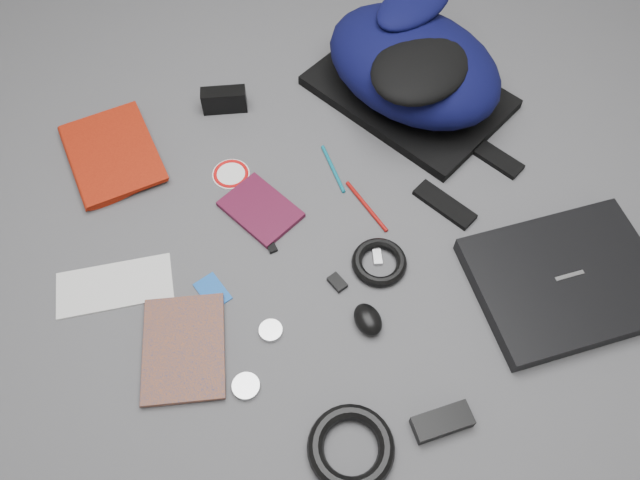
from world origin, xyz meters
name	(u,v)px	position (x,y,z in m)	size (l,w,h in m)	color
ground	(320,245)	(0.00, 0.00, 0.00)	(4.00, 4.00, 0.00)	#4F4F51
backpack	(413,64)	(0.39, 0.31, 0.11)	(0.35, 0.51, 0.21)	black
laptop	(566,280)	(0.43, -0.30, 0.02)	(0.38, 0.29, 0.04)	black
textbook_red	(71,169)	(-0.45, 0.42, 0.01)	(0.20, 0.26, 0.03)	maroon
comic_book	(143,352)	(-0.42, -0.09, 0.01)	(0.16, 0.22, 0.02)	#C6590E
envelope	(115,286)	(-0.43, 0.08, 0.00)	(0.24, 0.11, 0.00)	silver
dvd_case	(261,209)	(-0.09, 0.14, 0.01)	(0.12, 0.17, 0.01)	#3D0B1F
compact_camera	(224,100)	(-0.05, 0.46, 0.03)	(0.11, 0.04, 0.06)	black
sticker_disc	(231,174)	(-0.11, 0.26, 0.00)	(0.09, 0.09, 0.00)	white
pen_teal	(333,169)	(0.11, 0.18, 0.00)	(0.01, 0.01, 0.14)	#0E6A7F
pen_red	(367,206)	(0.14, 0.05, 0.00)	(0.01, 0.01, 0.16)	#940E0B
id_badge	(213,291)	(-0.25, -0.01, 0.00)	(0.05, 0.08, 0.00)	#1755B1
usb_black	(270,243)	(-0.10, 0.05, 0.00)	(0.02, 0.05, 0.01)	black
usb_silver	(377,256)	(0.10, -0.08, 0.00)	(0.02, 0.04, 0.01)	#B6B6B8
key_fob	(337,282)	(-0.01, -0.10, 0.01)	(0.03, 0.04, 0.01)	black
mouse	(368,319)	(0.01, -0.21, 0.02)	(0.05, 0.07, 0.04)	black
headphone_left	(271,331)	(-0.17, -0.15, 0.01)	(0.05, 0.05, 0.01)	silver
headphone_right	(246,386)	(-0.26, -0.23, 0.01)	(0.05, 0.05, 0.01)	#BDBDBF
cable_coil	(379,262)	(0.09, -0.10, 0.01)	(0.12, 0.12, 0.02)	black
power_brick	(442,422)	(0.05, -0.45, 0.01)	(0.11, 0.05, 0.03)	black
power_cord_coil	(351,448)	(-0.13, -0.42, 0.02)	(0.16, 0.16, 0.03)	black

